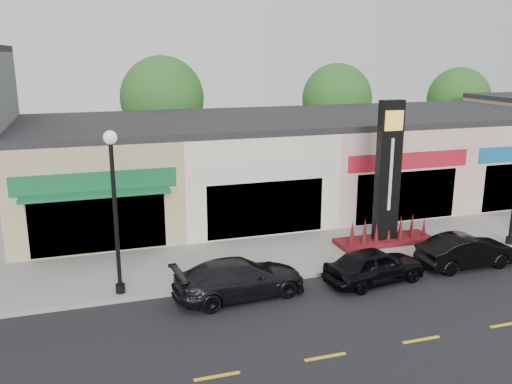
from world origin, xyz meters
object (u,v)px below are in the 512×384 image
pylon_sign (387,194)px  car_dark_sedan (240,278)px  lamp_west_near (114,197)px  car_black_sedan (374,265)px  car_black_conv (467,251)px

pylon_sign → car_dark_sedan: size_ratio=1.33×
lamp_west_near → car_black_sedan: bearing=-9.8°
pylon_sign → car_black_sedan: bearing=-125.5°
car_black_sedan → car_black_conv: 4.10m
lamp_west_near → car_dark_sedan: size_ratio=1.22×
lamp_west_near → car_dark_sedan: bearing=-17.2°
lamp_west_near → pylon_sign: size_ratio=0.91×
pylon_sign → car_black_sedan: (-2.29, -3.20, -1.63)m
car_black_sedan → car_black_conv: car_black_sedan is taller
pylon_sign → car_black_sedan: pylon_sign is taller
car_black_sedan → pylon_sign: bearing=-44.4°
lamp_west_near → car_black_conv: 13.18m
car_black_sedan → lamp_west_near: bearing=71.3°
car_black_conv → lamp_west_near: bearing=83.8°
car_dark_sedan → car_black_sedan: car_dark_sedan is taller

